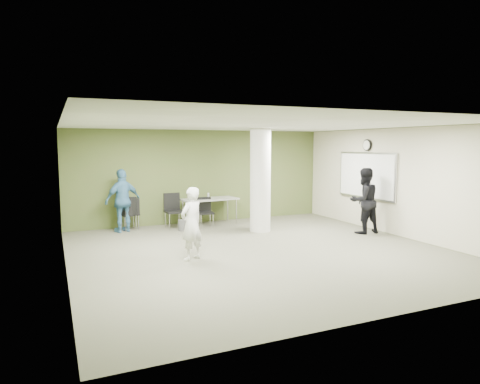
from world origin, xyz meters
name	(u,v)px	position (x,y,z in m)	size (l,w,h in m)	color
floor	(260,251)	(0.00, 0.00, 0.00)	(8.00, 8.00, 0.00)	#4D4E3D
ceiling	(261,124)	(0.00, 0.00, 2.80)	(8.00, 8.00, 0.00)	white
wall_back	(202,176)	(0.00, 4.00, 1.40)	(8.00, 0.02, 2.80)	#4D602D
wall_left	(63,198)	(-4.00, 0.00, 1.40)	(0.02, 8.00, 2.80)	#4D602D
wall_right_cream	(400,182)	(4.00, 0.00, 1.40)	(0.02, 8.00, 2.80)	beige
column	(260,180)	(1.00, 2.00, 1.40)	(0.56, 0.56, 2.80)	silver
whiteboard	(366,175)	(3.92, 1.20, 1.50)	(0.05, 2.30, 1.30)	silver
wall_clock	(367,145)	(3.92, 1.20, 2.35)	(0.06, 0.32, 0.32)	black
folding_table	(209,200)	(0.05, 3.48, 0.73)	(1.70, 0.85, 1.03)	#9A9A95
wastebasket	(183,225)	(-0.93, 2.92, 0.15)	(0.26, 0.26, 0.30)	#4C4C4C
chair_back_left	(129,210)	(-2.26, 3.57, 0.55)	(0.60, 0.60, 0.95)	black
chair_back_right	(131,212)	(-2.23, 3.53, 0.52)	(0.53, 0.53, 0.89)	black
chair_table_left	(173,208)	(-1.07, 3.39, 0.58)	(0.51, 0.51, 0.99)	black
chair_table_right	(205,210)	(-0.18, 3.21, 0.49)	(0.47, 0.47, 0.85)	black
woman_white	(192,224)	(-1.60, -0.07, 0.75)	(0.55, 0.36, 1.51)	silver
man_black	(364,201)	(3.40, 0.63, 0.88)	(0.85, 0.66, 1.75)	black
man_blue	(123,201)	(-2.45, 3.40, 0.86)	(1.00, 0.42, 1.71)	teal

